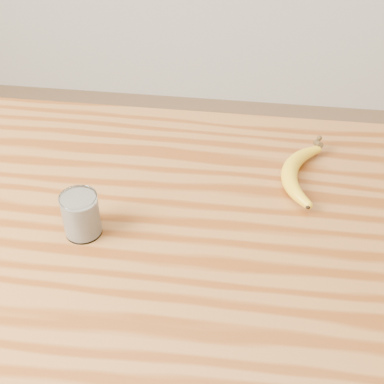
# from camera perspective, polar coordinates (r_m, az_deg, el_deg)

# --- Properties ---
(table) EXTENTS (1.20, 0.80, 0.90)m
(table) POSITION_cam_1_polar(r_m,az_deg,el_deg) (1.13, -0.31, -7.85)
(table) COLOR #965B2A
(table) RESTS_ON ground
(smoothie_glass) EXTENTS (0.07, 0.07, 0.09)m
(smoothie_glass) POSITION_cam_1_polar(r_m,az_deg,el_deg) (1.01, -11.76, -2.41)
(smoothie_glass) COLOR white
(smoothie_glass) RESTS_ON table
(banana) EXTENTS (0.14, 0.30, 0.04)m
(banana) POSITION_cam_1_polar(r_m,az_deg,el_deg) (1.14, 10.32, 2.16)
(banana) COLOR gold
(banana) RESTS_ON table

